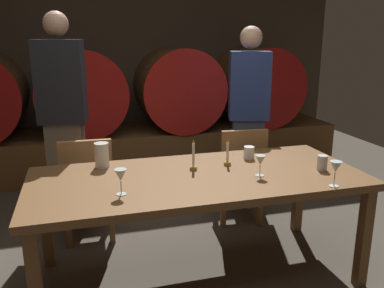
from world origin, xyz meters
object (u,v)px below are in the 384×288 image
Objects in this scene: candle_left at (193,162)px; cup_right at (322,163)px; wine_barrel_far_right at (255,85)px; dining_table at (198,185)px; wine_glass_right at (336,168)px; wine_glass_center at (260,161)px; candle_right at (227,158)px; cup_left at (249,153)px; chair_left at (87,184)px; wine_glass_left at (121,176)px; guest_right at (248,115)px; wine_barrel_center_left at (82,92)px; pitcher at (102,155)px; wine_barrel_center_right at (177,88)px; guest_left at (64,122)px; chair_right at (240,170)px.

candle_left is 0.89m from cup_right.
wine_barrel_far_right reaches higher than candle_left.
wine_barrel_far_right is 9.71× the size of cup_right.
wine_glass_right reaches higher than dining_table.
wine_glass_center is 0.87× the size of wine_glass_right.
candle_right is 0.24m from cup_left.
wine_glass_left reaches higher than chair_left.
cup_left is at bearing 83.89° from guest_right.
wine_barrel_center_left reaches higher than pitcher.
wine_barrel_center_left and wine_barrel_center_right have the same top height.
wine_barrel_center_left is at bearing 105.26° from dining_table.
pitcher is (0.11, -0.38, 0.35)m from chair_left.
pitcher is (-1.47, -0.81, -0.06)m from guest_right.
cup_right is at bearing -59.86° from wine_barrel_center_left.
guest_left reaches higher than dining_table.
pitcher is at bearing 149.95° from wine_glass_right.
chair_left is 5.06× the size of pitcher.
chair_right is (0.13, -1.80, -0.51)m from wine_barrel_center_right.
guest_left reaches higher than wine_barrel_center_right.
wine_barrel_far_right is 2.88m from wine_glass_center.
guest_left is 2.09m from cup_right.
wine_barrel_far_right is 3.05m from wine_glass_right.
wine_glass_left is at bearing -159.17° from dining_table.
guest_left is at bearing -132.51° from wine_barrel_center_right.
candle_right reaches higher than wine_glass_center.
guest_right is 9.97× the size of pitcher.
dining_table is at bearing 70.42° from guest_right.
wine_barrel_center_left is 9.71× the size of cup_right.
chair_left is 6.27× the size of wine_glass_center.
wine_barrel_center_right reaches higher than wine_glass_left.
wine_barrel_center_right and wine_barrel_far_right have the same top height.
chair_right is at bearing 59.05° from candle_right.
wine_barrel_far_right is at bearing 64.80° from cup_left.
wine_barrel_far_right is 5.81× the size of pitcher.
candle_right reaches higher than pitcher.
cup_right is (0.85, -0.13, 0.12)m from dining_table.
cup_left reaches higher than dining_table.
chair_left is at bearing 100.91° from wine_glass_left.
guest_right is at bearing 69.75° from wine_glass_center.
guest_left is at bearing 110.33° from pitcher.
candle_right is (0.26, 0.14, 0.12)m from dining_table.
candle_left is 0.50m from cup_left.
cup_right is (1.38, 0.07, -0.06)m from wine_glass_left.
wine_barrel_far_right is at bearing -99.64° from guest_right.
candle_right is (-0.22, -2.37, -0.20)m from wine_barrel_center_right.
guest_left is 19.86× the size of cup_left.
guest_right is at bearing 59.45° from candle_right.
candle_right is 0.65m from cup_right.
wine_barrel_center_left is at bearing 111.78° from candle_right.
guest_left is at bearing -96.86° from wine_barrel_center_left.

